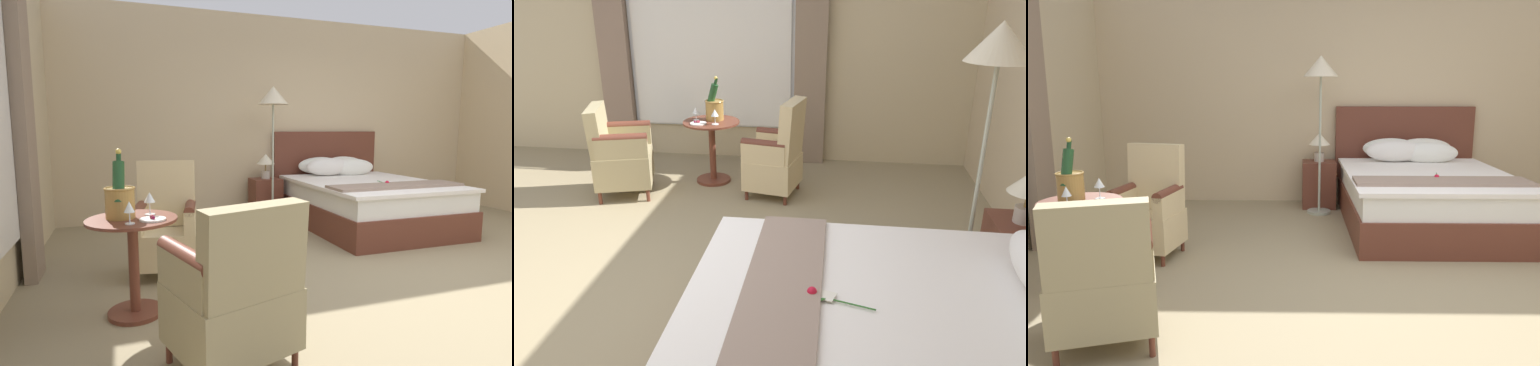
# 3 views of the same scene
# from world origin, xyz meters

# --- Properties ---
(ground_plane) EXTENTS (8.01, 8.01, 0.00)m
(ground_plane) POSITION_xyz_m (0.00, 0.00, 0.00)
(ground_plane) COLOR gray
(wall_headboard_side) EXTENTS (6.63, 0.12, 2.88)m
(wall_headboard_side) POSITION_xyz_m (0.00, 3.09, 1.44)
(wall_headboard_side) COLOR #CFB790
(wall_headboard_side) RESTS_ON ground
(bed) EXTENTS (1.72, 2.22, 1.23)m
(bed) POSITION_xyz_m (0.59, 1.96, 0.35)
(bed) COLOR brown
(bed) RESTS_ON ground
(nightstand) EXTENTS (0.43, 0.37, 0.57)m
(nightstand) POSITION_xyz_m (-0.49, 2.73, 0.29)
(nightstand) COLOR brown
(nightstand) RESTS_ON ground
(bedside_lamp) EXTENTS (0.26, 0.26, 0.35)m
(bedside_lamp) POSITION_xyz_m (-0.49, 2.73, 0.82)
(bedside_lamp) COLOR #BDB2A4
(bedside_lamp) RESTS_ON nightstand
(floor_lamp_brass) EXTENTS (0.40, 0.40, 1.82)m
(floor_lamp_brass) POSITION_xyz_m (-0.50, 2.42, 1.58)
(floor_lamp_brass) COLOR #ADB5A1
(floor_lamp_brass) RESTS_ON ground
(side_table_round) EXTENTS (0.60, 0.60, 0.67)m
(side_table_round) POSITION_xyz_m (-2.37, 0.19, 0.41)
(side_table_round) COLOR brown
(side_table_round) RESTS_ON ground
(champagne_bucket) EXTENTS (0.20, 0.20, 0.46)m
(champagne_bucket) POSITION_xyz_m (-2.44, 0.21, 0.81)
(champagne_bucket) COLOR olive
(champagne_bucket) RESTS_ON side_table_round
(wine_glass_near_bucket) EXTENTS (0.07, 0.07, 0.14)m
(wine_glass_near_bucket) POSITION_xyz_m (-2.38, 0.02, 0.78)
(wine_glass_near_bucket) COLOR white
(wine_glass_near_bucket) RESTS_ON side_table_round
(wine_glass_near_edge) EXTENTS (0.08, 0.08, 0.16)m
(wine_glass_near_edge) POSITION_xyz_m (-2.24, 0.26, 0.79)
(wine_glass_near_edge) COLOR white
(wine_glass_near_edge) RESTS_ON side_table_round
(snack_plate) EXTENTS (0.17, 0.17, 0.04)m
(snack_plate) POSITION_xyz_m (-2.24, 0.08, 0.68)
(snack_plate) COLOR white
(snack_plate) RESTS_ON side_table_round
(armchair_by_window) EXTENTS (0.61, 0.60, 0.99)m
(armchair_by_window) POSITION_xyz_m (-2.07, 0.93, 0.41)
(armchair_by_window) COLOR brown
(armchair_by_window) RESTS_ON ground
(armchair_facing_bed) EXTENTS (0.72, 0.70, 0.92)m
(armchair_facing_bed) POSITION_xyz_m (-1.90, -0.66, 0.42)
(armchair_facing_bed) COLOR brown
(armchair_facing_bed) RESTS_ON ground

